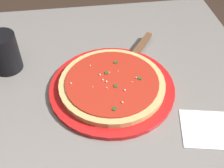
{
  "coord_description": "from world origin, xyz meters",
  "views": [
    {
      "loc": [
        -0.52,
        0.11,
        1.33
      ],
      "look_at": [
        0.03,
        0.04,
        0.79
      ],
      "focal_mm": 45.37,
      "sensor_mm": 36.0,
      "label": 1
    }
  ],
  "objects_px": {
    "pizza": "(112,83)",
    "napkin_folded_right": "(210,129)",
    "cup_tall_drink": "(4,53)",
    "serving_plate": "(112,87)",
    "pizza_server": "(136,52)"
  },
  "relations": [
    {
      "from": "pizza",
      "to": "cup_tall_drink",
      "type": "height_order",
      "value": "cup_tall_drink"
    },
    {
      "from": "pizza",
      "to": "napkin_folded_right",
      "type": "bearing_deg",
      "value": -128.08
    },
    {
      "from": "pizza",
      "to": "pizza_server",
      "type": "xyz_separation_m",
      "value": [
        0.13,
        -0.1,
        -0.0
      ]
    },
    {
      "from": "pizza_server",
      "to": "serving_plate",
      "type": "bearing_deg",
      "value": 144.29
    },
    {
      "from": "serving_plate",
      "to": "cup_tall_drink",
      "type": "relative_size",
      "value": 2.99
    },
    {
      "from": "serving_plate",
      "to": "cup_tall_drink",
      "type": "distance_m",
      "value": 0.33
    },
    {
      "from": "serving_plate",
      "to": "cup_tall_drink",
      "type": "xyz_separation_m",
      "value": [
        0.13,
        0.3,
        0.05
      ]
    },
    {
      "from": "pizza_server",
      "to": "cup_tall_drink",
      "type": "relative_size",
      "value": 1.75
    },
    {
      "from": "cup_tall_drink",
      "to": "pizza_server",
      "type": "bearing_deg",
      "value": -89.98
    },
    {
      "from": "serving_plate",
      "to": "pizza_server",
      "type": "distance_m",
      "value": 0.17
    },
    {
      "from": "serving_plate",
      "to": "cup_tall_drink",
      "type": "bearing_deg",
      "value": 65.73
    },
    {
      "from": "cup_tall_drink",
      "to": "napkin_folded_right",
      "type": "xyz_separation_m",
      "value": [
        -0.31,
        -0.52,
        -0.06
      ]
    },
    {
      "from": "pizza",
      "to": "pizza_server",
      "type": "bearing_deg",
      "value": -35.71
    },
    {
      "from": "serving_plate",
      "to": "pizza_server",
      "type": "xyz_separation_m",
      "value": [
        0.13,
        -0.1,
        0.01
      ]
    },
    {
      "from": "pizza_server",
      "to": "cup_tall_drink",
      "type": "height_order",
      "value": "cup_tall_drink"
    }
  ]
}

